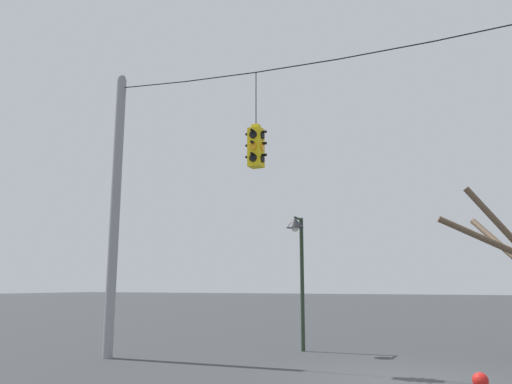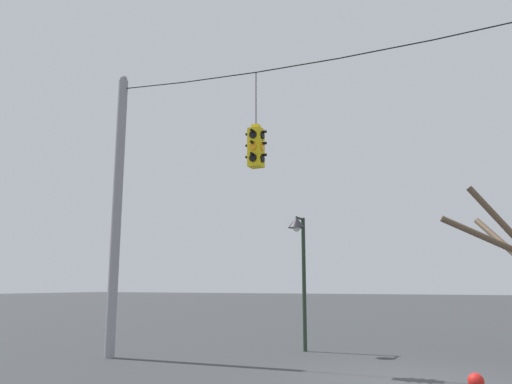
# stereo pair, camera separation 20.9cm
# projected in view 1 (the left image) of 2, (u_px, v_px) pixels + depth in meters

# --- Properties ---
(ground_plane) EXTENTS (200.00, 200.00, 0.00)m
(ground_plane) POSITION_uv_depth(u_px,v_px,m) (401.00, 379.00, 10.51)
(ground_plane) COLOR #383A3D
(utility_pole_left) EXTENTS (0.28, 0.28, 8.20)m
(utility_pole_left) POSITION_uv_depth(u_px,v_px,m) (115.00, 209.00, 14.29)
(utility_pole_left) COLOR gray
(utility_pole_left) RESTS_ON ground_plane
(span_wire) EXTENTS (15.50, 0.03, 0.41)m
(span_wire) POSITION_uv_depth(u_px,v_px,m) (384.00, 46.00, 11.79)
(span_wire) COLOR black
(traffic_light_over_intersection) EXTENTS (0.58, 0.58, 2.57)m
(traffic_light_over_intersection) POSITION_uv_depth(u_px,v_px,m) (256.00, 147.00, 12.74)
(traffic_light_over_intersection) COLOR yellow
(street_lamp) EXTENTS (0.53, 0.91, 4.03)m
(street_lamp) POSITION_uv_depth(u_px,v_px,m) (298.00, 245.00, 15.19)
(street_lamp) COLOR #233323
(street_lamp) RESTS_ON ground_plane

